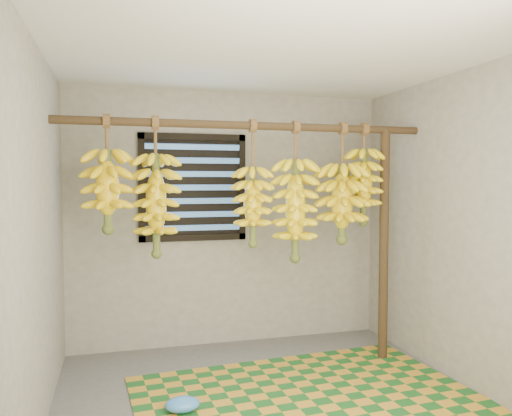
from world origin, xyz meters
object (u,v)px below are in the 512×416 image
object	(u,v)px
support_post	(384,245)
banana_bunch_f	(364,186)
banana_bunch_e	(342,203)
banana_bunch_d	(295,210)
woven_mat	(317,407)
banana_bunch_c	(253,206)
banana_bunch_a	(107,191)
banana_bunch_b	(156,205)
plastic_bag	(182,404)

from	to	relation	value
support_post	banana_bunch_f	distance (m)	0.55
banana_bunch_e	banana_bunch_d	bearing A→B (deg)	180.00
banana_bunch_f	woven_mat	bearing A→B (deg)	-134.25
woven_mat	banana_bunch_c	world-z (taller)	banana_bunch_c
banana_bunch_a	support_post	bearing A→B (deg)	0.00
support_post	banana_bunch_b	size ratio (longest dim) A/B	1.87
woven_mat	banana_bunch_d	world-z (taller)	banana_bunch_d
woven_mat	banana_bunch_f	size ratio (longest dim) A/B	2.79
banana_bunch_b	banana_bunch_f	xyz separation A→B (m)	(1.75, 0.00, 0.14)
woven_mat	plastic_bag	distance (m)	0.92
support_post	banana_bunch_a	distance (m)	2.36
plastic_bag	banana_bunch_f	xyz separation A→B (m)	(1.63, 0.58, 1.45)
banana_bunch_c	banana_bunch_d	world-z (taller)	same
support_post	banana_bunch_c	xyz separation A→B (m)	(-1.19, -0.00, 0.36)
support_post	banana_bunch_f	size ratio (longest dim) A/B	2.32
banana_bunch_d	banana_bunch_b	bearing A→B (deg)	180.00
banana_bunch_a	banana_bunch_c	bearing A→B (deg)	0.00
banana_bunch_a	banana_bunch_f	xyz separation A→B (m)	(2.10, 0.00, 0.03)
woven_mat	banana_bunch_d	bearing A→B (deg)	82.07
banana_bunch_a	banana_bunch_e	size ratio (longest dim) A/B	0.86
banana_bunch_e	banana_bunch_f	distance (m)	0.24
woven_mat	plastic_bag	size ratio (longest dim) A/B	10.15
banana_bunch_a	banana_bunch_d	bearing A→B (deg)	0.00
banana_bunch_a	banana_bunch_c	distance (m)	1.13
woven_mat	banana_bunch_e	xyz separation A→B (m)	(0.52, 0.74, 1.37)
support_post	banana_bunch_d	xyz separation A→B (m)	(-0.82, 0.00, 0.32)
support_post	banana_bunch_d	world-z (taller)	banana_bunch_d
banana_bunch_a	banana_bunch_f	bearing A→B (deg)	0.00
plastic_bag	banana_bunch_a	xyz separation A→B (m)	(-0.47, 0.58, 1.43)
plastic_bag	banana_bunch_b	bearing A→B (deg)	101.44
woven_mat	banana_bunch_b	distance (m)	1.87
plastic_bag	banana_bunch_e	distance (m)	2.03
plastic_bag	banana_bunch_f	size ratio (longest dim) A/B	0.28
support_post	banana_bunch_d	size ratio (longest dim) A/B	1.74
banana_bunch_a	woven_mat	bearing A→B (deg)	-28.31
banana_bunch_c	banana_bunch_e	xyz separation A→B (m)	(0.78, 0.00, 0.01)
banana_bunch_d	support_post	bearing A→B (deg)	0.00
banana_bunch_a	banana_bunch_d	distance (m)	1.49
banana_bunch_e	support_post	bearing A→B (deg)	0.00
banana_bunch_a	banana_bunch_c	xyz separation A→B (m)	(1.12, 0.00, -0.13)
banana_bunch_e	banana_bunch_b	bearing A→B (deg)	180.00
banana_bunch_d	banana_bunch_f	size ratio (longest dim) A/B	1.33
support_post	banana_bunch_b	bearing A→B (deg)	180.00
banana_bunch_a	banana_bunch_d	size ratio (longest dim) A/B	0.76
woven_mat	banana_bunch_b	bearing A→B (deg)	144.06
banana_bunch_f	banana_bunch_a	bearing A→B (deg)	-180.00
plastic_bag	banana_bunch_a	size ratio (longest dim) A/B	0.27
support_post	banana_bunch_c	size ratio (longest dim) A/B	1.97
woven_mat	banana_bunch_f	xyz separation A→B (m)	(0.72, 0.74, 1.51)
banana_bunch_a	banana_bunch_f	distance (m)	2.10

